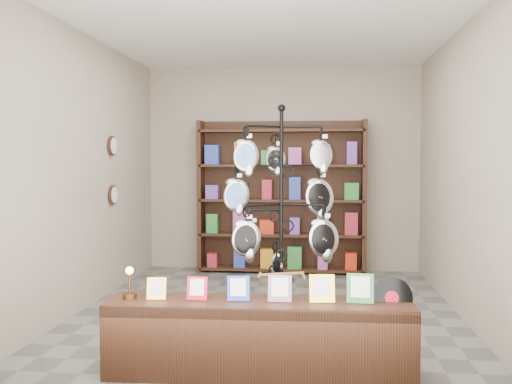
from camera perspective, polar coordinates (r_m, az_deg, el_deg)
ground at (r=6.17m, az=1.13°, el=-12.02°), size 5.00×5.00×0.00m
room_envelope at (r=5.97m, az=1.15°, el=5.40°), size 5.00×5.00×5.00m
display_tree at (r=5.09m, az=2.55°, el=-1.28°), size 1.10×1.07×2.11m
front_shelf at (r=4.41m, az=0.32°, el=-14.36°), size 2.30×0.54×0.81m
back_shelving at (r=8.27m, az=2.54°, el=-0.96°), size 2.42×0.36×2.20m
wall_clocks at (r=7.19m, az=-14.12°, el=2.11°), size 0.03×0.24×0.84m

